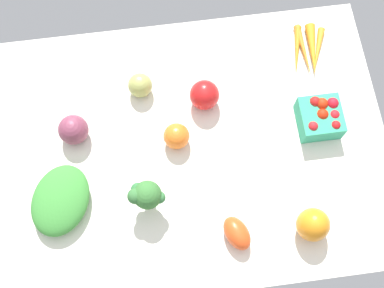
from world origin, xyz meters
TOP-DOWN VIEW (x-y plane):
  - tablecloth at (0.00, 0.00)cm, footprint 104.00×76.00cm
  - bell_pepper_orange at (26.28, -25.29)cm, footprint 9.06×9.06cm
  - red_onion_near_basket at (-30.22, 7.24)cm, footprint 7.89×7.89cm
  - carrot_bunch at (36.32, 23.59)cm, footprint 12.07×16.52cm
  - broccoli_head at (-12.94, -13.42)cm, footprint 9.07×7.07cm
  - roma_tomato at (7.89, -24.65)cm, footprint 8.63×10.40cm
  - berry_basket at (34.48, 2.52)cm, footprint 10.89×10.89cm
  - heirloom_tomato_green at (-11.78, 18.01)cm, footprint 6.60×6.60cm
  - leafy_greens_clump at (-34.63, -10.80)cm, footprint 19.77×22.32cm
  - heirloom_tomato_orange at (-3.79, 2.18)cm, footprint 6.84×6.84cm
  - bell_pepper_red at (4.99, 12.52)cm, footprint 11.09×11.09cm

SIDE VIEW (x-z plane):
  - tablecloth at x=0.00cm, z-range 0.00..2.00cm
  - carrot_bunch at x=36.32cm, z-range 1.74..4.67cm
  - roma_tomato at x=7.89cm, z-range 2.00..7.60cm
  - leafy_greens_clump at x=-34.63cm, z-range 2.00..8.11cm
  - heirloom_tomato_green at x=-11.78cm, z-range 2.00..8.60cm
  - heirloom_tomato_orange at x=-3.79cm, z-range 2.00..8.84cm
  - berry_basket at x=34.48cm, z-range 1.85..9.45cm
  - red_onion_near_basket at x=-30.22cm, z-range 2.00..9.89cm
  - bell_pepper_red at x=4.99cm, z-range 2.00..10.35cm
  - bell_pepper_orange at x=26.28cm, z-range 2.00..11.57cm
  - broccoli_head at x=-12.94cm, z-range 3.80..15.25cm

